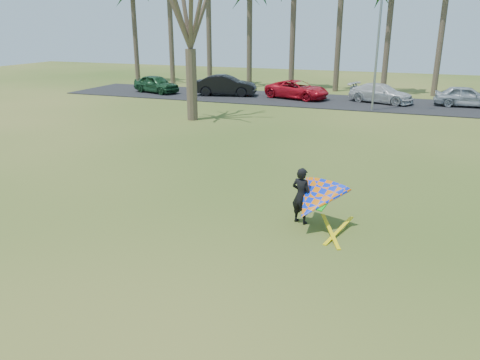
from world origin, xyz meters
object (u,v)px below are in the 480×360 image
(car_0, at_px, (156,84))
(car_3, at_px, (381,93))
(streetlight, at_px, (380,42))
(car_1, at_px, (226,85))
(car_2, at_px, (297,90))
(kite_flyer, at_px, (313,200))
(car_4, at_px, (466,96))

(car_0, distance_m, car_3, 18.23)
(streetlight, height_order, car_1, streetlight)
(car_0, height_order, car_1, car_1)
(streetlight, height_order, car_0, streetlight)
(car_2, distance_m, kite_flyer, 24.33)
(car_3, bearing_deg, car_0, 111.75)
(car_1, bearing_deg, kite_flyer, -164.13)
(streetlight, xyz_separation_m, kite_flyer, (0.15, -20.23, -3.62))
(car_4, distance_m, kite_flyer, 24.70)
(car_2, bearing_deg, car_0, 111.25)
(car_2, height_order, kite_flyer, kite_flyer)
(car_1, distance_m, car_4, 17.83)
(car_1, distance_m, car_2, 5.83)
(streetlight, relative_size, car_2, 1.60)
(car_4, bearing_deg, car_3, 91.70)
(car_0, height_order, car_4, car_0)
(car_1, xyz_separation_m, car_4, (17.81, 0.96, -0.10))
(car_0, xyz_separation_m, kite_flyer, (18.26, -22.52, 0.06))
(car_0, height_order, kite_flyer, kite_flyer)
(kite_flyer, bearing_deg, car_1, 117.74)
(car_1, xyz_separation_m, car_3, (12.08, 0.64, -0.13))
(streetlight, xyz_separation_m, car_1, (-11.99, 2.85, -3.59))
(streetlight, bearing_deg, car_0, 172.79)
(car_4, bearing_deg, streetlight, 121.78)
(streetlight, distance_m, kite_flyer, 20.55)
(car_1, distance_m, kite_flyer, 26.08)
(car_2, height_order, car_3, car_2)
(car_4, relative_size, kite_flyer, 1.75)
(streetlight, bearing_deg, car_1, 166.61)
(car_0, xyz_separation_m, car_4, (23.92, 1.52, -0.01))
(car_1, bearing_deg, streetlight, -115.26)
(car_1, height_order, kite_flyer, kite_flyer)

